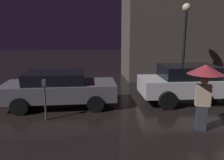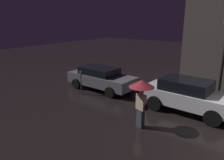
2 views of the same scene
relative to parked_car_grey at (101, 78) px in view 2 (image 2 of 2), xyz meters
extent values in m
cube|color=slate|center=(0.04, 0.00, -0.10)|extent=(4.29, 1.74, 0.62)
cube|color=black|center=(-0.13, 0.00, 0.42)|extent=(2.23, 1.51, 0.42)
cylinder|color=black|center=(1.36, 0.85, -0.41)|extent=(0.62, 0.22, 0.62)
cylinder|color=black|center=(1.36, -0.85, -0.41)|extent=(0.62, 0.22, 0.62)
cylinder|color=black|center=(-1.29, 0.85, -0.41)|extent=(0.62, 0.22, 0.62)
cylinder|color=black|center=(-1.29, -0.85, -0.41)|extent=(0.62, 0.22, 0.62)
cube|color=silver|center=(5.36, -0.05, -0.04)|extent=(4.23, 1.83, 0.66)
cube|color=black|center=(5.19, -0.05, 0.55)|extent=(2.22, 1.57, 0.51)
cylinder|color=black|center=(6.65, 0.80, -0.37)|extent=(0.70, 0.22, 0.70)
cylinder|color=black|center=(6.65, -0.91, -0.37)|extent=(0.70, 0.22, 0.70)
cylinder|color=black|center=(4.06, 0.80, -0.37)|extent=(0.70, 0.22, 0.70)
cylinder|color=black|center=(4.06, -0.91, -0.37)|extent=(0.70, 0.22, 0.70)
cube|color=#383842|center=(4.39, -2.73, -0.34)|extent=(0.32, 0.26, 0.76)
cube|color=#D1B293|center=(4.39, -2.73, 0.35)|extent=(0.44, 0.29, 0.63)
sphere|color=tan|center=(4.39, -2.73, 0.77)|extent=(0.20, 0.20, 0.20)
cylinder|color=black|center=(4.39, -2.73, 0.60)|extent=(0.02, 0.02, 0.75)
cone|color=#B2333D|center=(4.39, -2.73, 1.11)|extent=(1.00, 1.00, 0.27)
cube|color=black|center=(4.61, -2.73, 0.19)|extent=(0.18, 0.14, 0.22)
cylinder|color=#4C5154|center=(-0.29, -1.41, -0.15)|extent=(0.06, 0.06, 1.14)
cube|color=#4C5154|center=(-0.29, -1.41, 0.53)|extent=(0.12, 0.10, 0.22)
cylinder|color=black|center=(6.11, 2.50, 1.20)|extent=(0.14, 0.14, 3.84)
camera|label=1|loc=(1.10, -8.40, 2.11)|focal=35.00mm
camera|label=2|loc=(8.34, -9.70, 3.53)|focal=35.00mm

